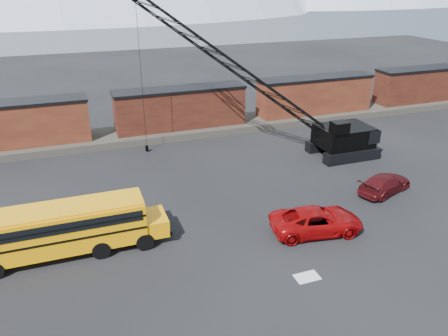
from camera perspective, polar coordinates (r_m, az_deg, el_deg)
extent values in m
plane|color=black|center=(28.29, 5.85, -9.49)|extent=(160.00, 160.00, 0.00)
cube|color=#47413A|center=(46.93, -5.61, 5.00)|extent=(120.00, 5.00, 0.70)
cube|color=#441A13|center=(45.32, -25.78, 5.12)|extent=(13.50, 2.90, 4.00)
cube|color=black|center=(44.78, -26.25, 7.59)|extent=(13.70, 3.10, 0.25)
cube|color=black|center=(45.53, -20.19, 3.86)|extent=(2.20, 2.40, 0.60)
cube|color=#4B2215|center=(46.22, -5.73, 7.76)|extent=(13.50, 2.90, 4.00)
cube|color=black|center=(45.69, -5.83, 10.22)|extent=(13.70, 3.10, 0.25)
cube|color=black|center=(45.95, -10.73, 5.13)|extent=(2.20, 2.40, 0.60)
cube|color=black|center=(47.85, -0.74, 6.31)|extent=(2.20, 2.40, 0.60)
cube|color=#441A13|center=(52.26, 11.74, 9.29)|extent=(13.50, 2.90, 4.00)
cube|color=black|center=(51.79, 11.93, 11.48)|extent=(13.70, 3.10, 0.25)
cube|color=black|center=(50.71, 7.47, 7.14)|extent=(2.20, 2.40, 0.60)
cube|color=black|center=(54.94, 15.39, 7.80)|extent=(2.20, 2.40, 0.60)
cube|color=#4B2215|center=(61.95, 24.76, 9.88)|extent=(13.50, 2.90, 4.00)
cube|color=black|center=(61.56, 25.09, 11.72)|extent=(13.70, 3.10, 0.25)
cube|color=black|center=(59.53, 21.51, 8.21)|extent=(2.20, 2.40, 0.60)
cube|color=black|center=(65.27, 27.21, 8.51)|extent=(2.20, 2.40, 0.60)
cube|color=silver|center=(25.65, 10.79, -13.81)|extent=(1.40, 0.90, 0.02)
cube|color=orange|center=(27.74, -20.78, -7.46)|extent=(10.00, 2.50, 2.50)
cube|color=orange|center=(28.30, -9.19, -7.04)|extent=(1.60, 2.30, 1.10)
cube|color=orange|center=(27.12, -21.18, -5.10)|extent=(10.00, 2.30, 0.18)
cube|color=black|center=(26.31, -20.97, -7.52)|extent=(9.60, 0.05, 0.65)
cube|color=black|center=(28.51, -21.01, -4.99)|extent=(9.60, 0.05, 0.65)
cube|color=black|center=(28.59, -7.47, -7.29)|extent=(0.15, 2.45, 0.35)
cylinder|color=black|center=(27.37, -15.73, -10.27)|extent=(1.10, 0.35, 1.10)
cylinder|color=black|center=(29.32, -16.15, -7.84)|extent=(1.10, 0.35, 1.10)
cylinder|color=black|center=(27.53, -10.29, -9.46)|extent=(1.10, 0.35, 1.10)
cylinder|color=black|center=(29.47, -11.10, -7.10)|extent=(1.10, 0.35, 1.10)
imported|color=#930708|center=(29.28, 11.99, -6.75)|extent=(6.39, 3.66, 1.68)
imported|color=#420B0F|center=(35.97, 20.25, -1.91)|extent=(5.45, 3.62, 1.47)
cube|color=black|center=(41.13, 16.39, 1.53)|extent=(5.50, 1.00, 1.00)
cube|color=black|center=(43.55, 14.00, 3.06)|extent=(5.50, 1.00, 1.00)
cube|color=black|center=(41.85, 15.36, 4.10)|extent=(4.80, 3.60, 1.80)
cube|color=black|center=(42.93, 17.61, 4.61)|extent=(1.20, 3.80, 1.20)
cube|color=black|center=(39.77, 14.84, 4.95)|extent=(1.40, 1.20, 1.30)
cube|color=black|center=(39.35, 15.28, 4.70)|extent=(1.20, 0.06, 0.90)
cylinder|color=black|center=(40.37, -10.73, 11.29)|extent=(0.04, 0.04, 13.57)
cube|color=black|center=(42.27, -10.05, 2.56)|extent=(0.25, 0.25, 0.50)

